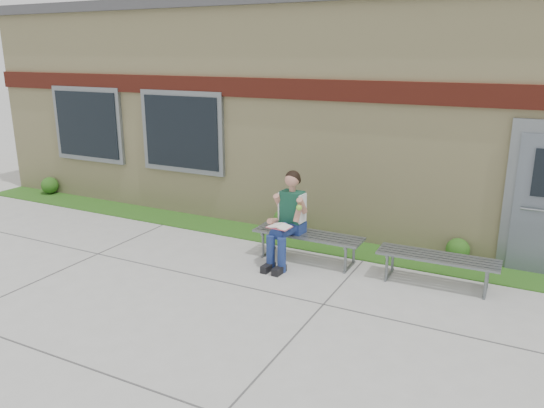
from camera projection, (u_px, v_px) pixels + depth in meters
The scene contains 9 objects.
ground at pixel (239, 304), 7.02m from camera, with size 80.00×80.00×0.00m, color #9E9E99.
grass_strip at pixel (315, 243), 9.24m from camera, with size 16.00×0.80×0.02m, color #2A5516.
school_building at pixel (376, 105), 11.56m from camera, with size 16.20×6.22×4.20m.
bench_left at pixel (308, 240), 8.39m from camera, with size 1.76×0.49×0.46m.
bench_right at pixel (437, 263), 7.53m from camera, with size 1.69×0.51×0.44m.
girl at pixel (288, 218), 8.20m from camera, with size 0.54×0.92×1.46m.
shrub_west at pixel (50, 185), 12.36m from camera, with size 0.39×0.39×0.39m, color #2A5516.
shrub_mid at pixel (286, 220), 9.68m from camera, with size 0.46×0.46×0.46m, color #2A5516.
shrub_east at pixel (458, 250), 8.38m from camera, with size 0.37×0.37×0.37m, color #2A5516.
Camera 1 is at (3.28, -5.48, 3.22)m, focal length 35.00 mm.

